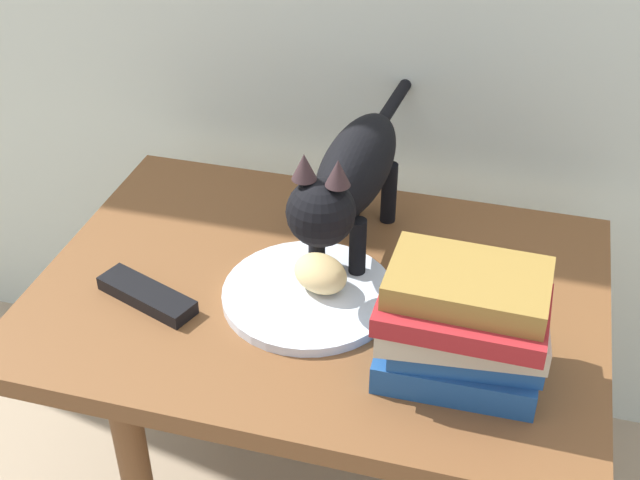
# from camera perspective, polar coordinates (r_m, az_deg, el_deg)

# --- Properties ---
(side_table) EXTENTS (0.79, 0.56, 0.52)m
(side_table) POSITION_cam_1_polar(r_m,az_deg,el_deg) (1.23, 0.00, -5.79)
(side_table) COLOR brown
(side_table) RESTS_ON ground
(plate) EXTENTS (0.24, 0.24, 0.01)m
(plate) POSITION_cam_1_polar(r_m,az_deg,el_deg) (1.16, -0.77, -3.70)
(plate) COLOR silver
(plate) RESTS_ON side_table
(bread_roll) EXTENTS (0.10, 0.09, 0.05)m
(bread_roll) POSITION_cam_1_polar(r_m,az_deg,el_deg) (1.15, 0.02, -2.27)
(bread_roll) COLOR #E0BC7A
(bread_roll) RESTS_ON plate
(cat) EXTENTS (0.11, 0.48, 0.23)m
(cat) POSITION_cam_1_polar(r_m,az_deg,el_deg) (1.18, 2.06, 4.32)
(cat) COLOR black
(cat) RESTS_ON side_table
(book_stack) EXTENTS (0.21, 0.15, 0.15)m
(book_stack) POSITION_cam_1_polar(r_m,az_deg,el_deg) (1.02, 9.58, -5.74)
(book_stack) COLOR #1E4C8C
(book_stack) RESTS_ON side_table
(tv_remote) EXTENTS (0.16, 0.09, 0.02)m
(tv_remote) POSITION_cam_1_polar(r_m,az_deg,el_deg) (1.18, -11.58, -3.66)
(tv_remote) COLOR black
(tv_remote) RESTS_ON side_table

